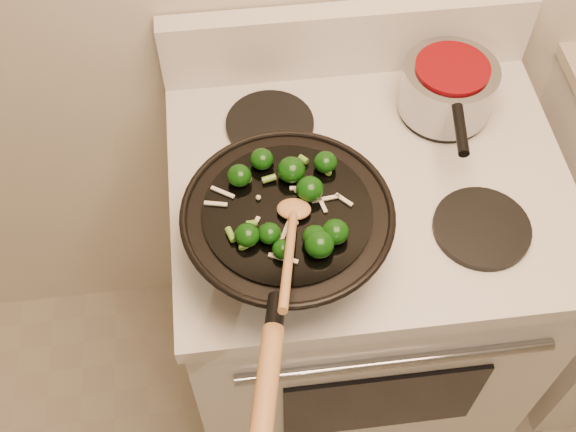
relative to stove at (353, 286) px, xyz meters
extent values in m
cube|color=silver|center=(0.00, 0.00, -0.03)|extent=(0.76, 0.64, 0.88)
cube|color=silver|center=(0.00, 0.00, 0.43)|extent=(0.78, 0.66, 0.04)
cube|color=silver|center=(0.00, 0.30, 0.53)|extent=(0.78, 0.05, 0.16)
cylinder|color=#93969C|center=(0.00, -0.33, 0.31)|extent=(0.60, 0.02, 0.02)
cube|color=black|center=(0.00, -0.33, 0.08)|extent=(0.42, 0.01, 0.28)
cylinder|color=black|center=(-0.18, -0.15, 0.46)|extent=(0.18, 0.18, 0.01)
cylinder|color=black|center=(0.18, -0.15, 0.46)|extent=(0.18, 0.18, 0.01)
cylinder|color=black|center=(-0.18, 0.15, 0.46)|extent=(0.18, 0.18, 0.01)
cylinder|color=black|center=(0.18, 0.15, 0.46)|extent=(0.18, 0.18, 0.01)
torus|color=black|center=(-0.18, -0.15, 0.57)|extent=(0.36, 0.36, 0.01)
cylinder|color=black|center=(-0.18, -0.15, 0.57)|extent=(0.29, 0.29, 0.01)
cylinder|color=black|center=(-0.22, -0.35, 0.60)|extent=(0.04, 0.07, 0.04)
cylinder|color=#AF7844|center=(-0.25, -0.47, 0.63)|extent=(0.07, 0.19, 0.07)
ellipsoid|color=#0B3508|center=(-0.25, -0.08, 0.59)|extent=(0.04, 0.04, 0.04)
cylinder|color=#3F782B|center=(-0.24, -0.08, 0.58)|extent=(0.02, 0.02, 0.01)
ellipsoid|color=#0B3508|center=(-0.20, -0.24, 0.59)|extent=(0.03, 0.03, 0.03)
ellipsoid|color=#0B3508|center=(-0.14, -0.24, 0.59)|extent=(0.05, 0.05, 0.04)
ellipsoid|color=#0B3508|center=(-0.22, -0.20, 0.59)|extent=(0.04, 0.04, 0.03)
cylinder|color=#3F782B|center=(-0.20, -0.20, 0.58)|extent=(0.02, 0.02, 0.01)
ellipsoid|color=#0B3508|center=(-0.25, -0.20, 0.59)|extent=(0.04, 0.04, 0.04)
ellipsoid|color=#0B3508|center=(-0.14, -0.13, 0.59)|extent=(0.05, 0.05, 0.04)
ellipsoid|color=#0B3508|center=(-0.11, -0.21, 0.59)|extent=(0.04, 0.04, 0.04)
cylinder|color=#3F782B|center=(-0.10, -0.21, 0.58)|extent=(0.02, 0.01, 0.02)
ellipsoid|color=#0B3508|center=(-0.14, -0.22, 0.59)|extent=(0.04, 0.04, 0.04)
ellipsoid|color=#0B3508|center=(-0.16, -0.08, 0.59)|extent=(0.05, 0.05, 0.04)
ellipsoid|color=#0B3508|center=(-0.21, -0.05, 0.59)|extent=(0.04, 0.04, 0.03)
cylinder|color=#3F782B|center=(-0.20, -0.05, 0.58)|extent=(0.02, 0.02, 0.02)
ellipsoid|color=#0B3508|center=(-0.10, -0.07, 0.59)|extent=(0.04, 0.04, 0.04)
cube|color=white|center=(-0.30, -0.13, 0.58)|extent=(0.04, 0.02, 0.00)
cube|color=white|center=(-0.11, -0.14, 0.58)|extent=(0.05, 0.01, 0.00)
cube|color=white|center=(-0.20, -0.25, 0.58)|extent=(0.05, 0.03, 0.00)
cube|color=white|center=(-0.15, -0.11, 0.58)|extent=(0.05, 0.01, 0.00)
cube|color=white|center=(-0.24, -0.18, 0.58)|extent=(0.03, 0.04, 0.00)
cube|color=white|center=(-0.29, -0.10, 0.58)|extent=(0.04, 0.03, 0.00)
cube|color=white|center=(-0.19, -0.19, 0.58)|extent=(0.03, 0.05, 0.00)
cube|color=white|center=(-0.08, -0.14, 0.58)|extent=(0.03, 0.03, 0.00)
cube|color=white|center=(-0.12, -0.15, 0.58)|extent=(0.01, 0.04, 0.00)
cylinder|color=#59912E|center=(-0.14, -0.05, 0.58)|extent=(0.02, 0.02, 0.02)
cylinder|color=#59912E|center=(-0.25, -0.20, 0.58)|extent=(0.01, 0.03, 0.02)
cylinder|color=#59912E|center=(-0.14, -0.13, 0.58)|extent=(0.03, 0.02, 0.02)
cylinder|color=#59912E|center=(-0.26, -0.21, 0.58)|extent=(0.02, 0.01, 0.01)
cylinder|color=#59912E|center=(-0.28, -0.19, 0.58)|extent=(0.02, 0.03, 0.01)
cylinder|color=#59912E|center=(-0.24, -0.18, 0.58)|extent=(0.02, 0.01, 0.02)
cylinder|color=#59912E|center=(-0.10, -0.08, 0.58)|extent=(0.02, 0.03, 0.02)
cylinder|color=#59912E|center=(-0.20, -0.09, 0.58)|extent=(0.02, 0.01, 0.01)
cylinder|color=#59912E|center=(-0.26, -0.21, 0.58)|extent=(0.01, 0.02, 0.01)
sphere|color=#CABA8E|center=(-0.23, -0.12, 0.58)|extent=(0.01, 0.01, 0.01)
sphere|color=#CABA8E|center=(-0.17, -0.18, 0.58)|extent=(0.01, 0.01, 0.01)
sphere|color=#CABA8E|center=(-0.16, -0.12, 0.58)|extent=(0.01, 0.01, 0.01)
ellipsoid|color=#AF7844|center=(-0.17, -0.16, 0.58)|extent=(0.06, 0.05, 0.02)
cylinder|color=#AF7844|center=(-0.19, -0.27, 0.62)|extent=(0.06, 0.23, 0.10)
cylinder|color=#93969C|center=(0.18, 0.15, 0.52)|extent=(0.19, 0.19, 0.11)
cylinder|color=#6A0509|center=(0.18, 0.15, 0.57)|extent=(0.15, 0.15, 0.01)
cylinder|color=black|center=(0.16, 0.00, 0.56)|extent=(0.04, 0.12, 0.02)
camera|label=1|loc=(-0.26, -0.84, 1.56)|focal=45.00mm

